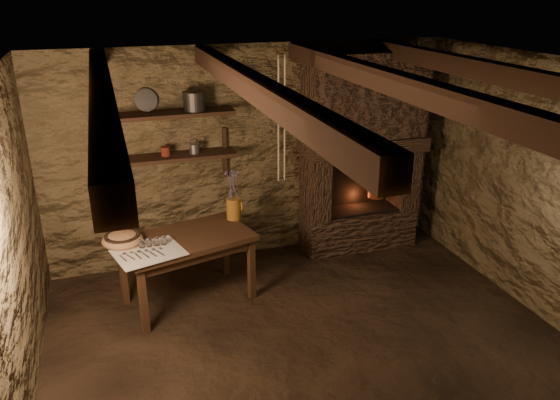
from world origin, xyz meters
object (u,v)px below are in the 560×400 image
object	(u,v)px
wooden_bowl	(122,240)
work_table	(188,267)
red_pot	(376,191)
iron_stockpot	(195,102)
stoneware_jug	(233,199)

from	to	relation	value
wooden_bowl	work_table	bearing A→B (deg)	-2.37
red_pot	work_table	bearing A→B (deg)	-166.04
iron_stockpot	wooden_bowl	bearing A→B (deg)	-141.63
wooden_bowl	iron_stockpot	world-z (taller)	iron_stockpot
wooden_bowl	iron_stockpot	xyz separation A→B (m)	(0.86, 0.68, 1.10)
wooden_bowl	iron_stockpot	bearing A→B (deg)	38.37
stoneware_jug	wooden_bowl	xyz separation A→B (m)	(-1.13, -0.26, -0.18)
wooden_bowl	iron_stockpot	size ratio (longest dim) A/B	1.66
stoneware_jug	wooden_bowl	world-z (taller)	stoneware_jug
wooden_bowl	red_pot	xyz separation A→B (m)	(2.92, 0.56, -0.05)
stoneware_jug	red_pot	xyz separation A→B (m)	(1.79, 0.30, -0.23)
work_table	stoneware_jug	distance (m)	0.83
iron_stockpot	red_pot	size ratio (longest dim) A/B	0.42
stoneware_jug	iron_stockpot	size ratio (longest dim) A/B	2.25
work_table	wooden_bowl	bearing A→B (deg)	163.25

